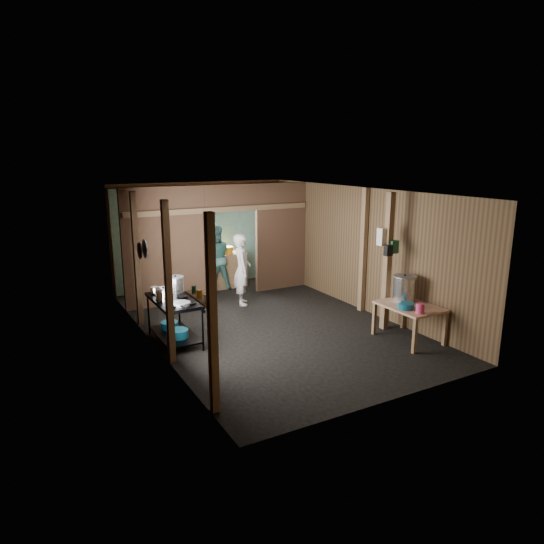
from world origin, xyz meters
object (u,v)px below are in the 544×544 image
prep_table (409,323)px  yellow_tub (227,250)px  stove_pot_large (176,285)px  pink_bucket (420,308)px  cook (242,269)px  gas_range (174,321)px  stock_pot (404,289)px

prep_table → yellow_tub: (-1.38, 4.91, 0.61)m
stove_pot_large → pink_bucket: 4.33m
cook → yellow_tub: bearing=9.3°
pink_bucket → yellow_tub: 5.45m
gas_range → yellow_tub: size_ratio=4.25×
gas_range → prep_table: 4.18m
gas_range → stock_pot: stock_pot is taller
stock_pot → yellow_tub: size_ratio=1.56×
stove_pot_large → cook: cook is taller
prep_table → stove_pot_large: bearing=146.9°
stove_pot_large → cook: bearing=30.5°
prep_table → stock_pot: 0.62m
gas_range → cook: 2.55m
stock_pot → pink_bucket: size_ratio=2.93×
gas_range → stove_pot_large: stove_pot_large is taller
prep_table → cook: bearing=116.2°
stove_pot_large → stock_pot: 4.17m
cook → pink_bucket: bearing=-138.1°
pink_bucket → stock_pot: bearing=68.3°
stove_pot_large → yellow_tub: bearing=50.3°
stock_pot → yellow_tub: stock_pot is taller
stock_pot → stove_pot_large: bearing=150.6°
gas_range → stock_pot: 4.18m
prep_table → stove_pot_large: size_ratio=3.45×
gas_range → prep_table: (3.71, -1.92, -0.08)m
pink_bucket → cook: (-1.50, 3.81, 0.06)m
cook → prep_table: bearing=-133.5°
cook → gas_range: bearing=146.3°
gas_range → pink_bucket: pink_bucket is taller
gas_range → cook: cook is taller
stove_pot_large → prep_table: bearing=-33.1°
prep_table → cook: (-1.67, 3.40, 0.47)m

